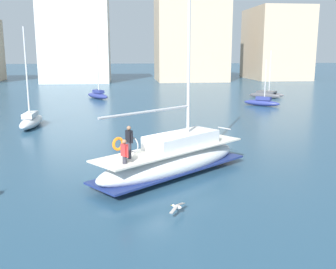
% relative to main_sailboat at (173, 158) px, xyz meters
% --- Properties ---
extents(ground_plane, '(400.00, 400.00, 0.00)m').
position_rel_main_sailboat_xyz_m(ground_plane, '(-1.31, -0.22, -0.91)').
color(ground_plane, '#284C66').
extents(main_sailboat, '(9.04, 7.81, 13.72)m').
position_rel_main_sailboat_xyz_m(main_sailboat, '(0.00, 0.00, 0.00)').
color(main_sailboat, white).
rests_on(main_sailboat, ground).
extents(moored_sloop_near, '(4.85, 4.46, 6.57)m').
position_rel_main_sailboat_xyz_m(moored_sloop_near, '(17.72, 34.48, -0.38)').
color(moored_sloop_near, '#4C4C51').
rests_on(moored_sloop_near, ground).
extents(moored_catamaran, '(1.56, 5.71, 8.46)m').
position_rel_main_sailboat_xyz_m(moored_catamaran, '(-10.55, 14.94, -0.31)').
color(moored_catamaran, silver).
rests_on(moored_catamaran, ground).
extents(moored_cutter_left, '(4.10, 3.69, 5.51)m').
position_rel_main_sailboat_xyz_m(moored_cutter_left, '(14.05, 26.04, -0.44)').
color(moored_cutter_left, navy).
rests_on(moored_cutter_left, ground).
extents(moored_ketch_distant, '(3.74, 4.93, 7.71)m').
position_rel_main_sailboat_xyz_m(moored_ketch_distant, '(-6.10, 35.81, -0.36)').
color(moored_ketch_distant, navy).
rests_on(moored_ketch_distant, ground).
extents(seagull, '(0.78, 1.10, 0.18)m').
position_rel_main_sailboat_xyz_m(seagull, '(-0.50, -5.27, -0.57)').
color(seagull, silver).
rests_on(seagull, ground).
extents(waterfront_buildings, '(85.72, 19.17, 20.84)m').
position_rel_main_sailboat_xyz_m(waterfront_buildings, '(1.18, 70.42, 7.88)').
color(waterfront_buildings, '#C6AD8E').
rests_on(waterfront_buildings, ground).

